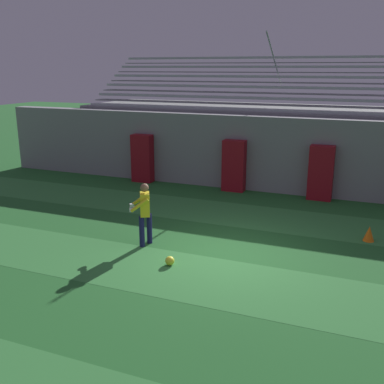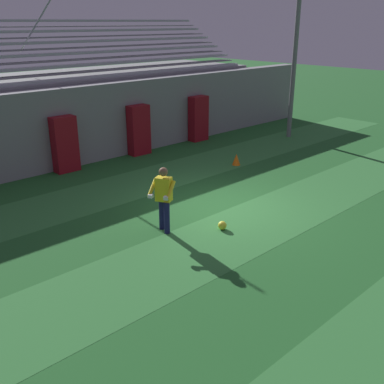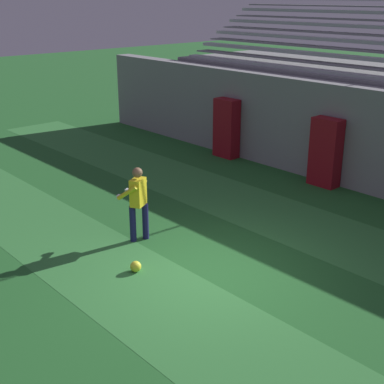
{
  "view_description": "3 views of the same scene",
  "coord_description": "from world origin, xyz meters",
  "px_view_note": "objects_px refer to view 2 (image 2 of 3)",
  "views": [
    {
      "loc": [
        3.07,
        -9.92,
        4.53
      ],
      "look_at": [
        -0.8,
        -0.25,
        1.63
      ],
      "focal_mm": 42.0,
      "sensor_mm": 36.0,
      "label": 1
    },
    {
      "loc": [
        -8.64,
        -8.0,
        4.93
      ],
      "look_at": [
        -1.47,
        -0.35,
        0.93
      ],
      "focal_mm": 42.0,
      "sensor_mm": 36.0,
      "label": 2
    },
    {
      "loc": [
        6.56,
        -6.41,
        5.09
      ],
      "look_at": [
        -0.84,
        0.26,
        1.4
      ],
      "focal_mm": 50.0,
      "sensor_mm": 36.0,
      "label": 3
    }
  ],
  "objects_px": {
    "traffic_cone": "(236,159)",
    "floodlight_pole": "(299,4)",
    "padding_pillar_gate_left": "(65,144)",
    "padding_pillar_far_right": "(198,119)",
    "goalkeeper": "(164,196)",
    "soccer_ball": "(222,225)",
    "padding_pillar_gate_right": "(139,130)"
  },
  "relations": [
    {
      "from": "floodlight_pole",
      "to": "goalkeeper",
      "type": "height_order",
      "value": "floodlight_pole"
    },
    {
      "from": "padding_pillar_far_right",
      "to": "traffic_cone",
      "type": "relative_size",
      "value": 4.6
    },
    {
      "from": "padding_pillar_gate_left",
      "to": "soccer_ball",
      "type": "distance_m",
      "value": 7.04
    },
    {
      "from": "padding_pillar_gate_left",
      "to": "padding_pillar_far_right",
      "type": "relative_size",
      "value": 1.0
    },
    {
      "from": "padding_pillar_far_right",
      "to": "floodlight_pole",
      "type": "relative_size",
      "value": 0.22
    },
    {
      "from": "padding_pillar_gate_left",
      "to": "goalkeeper",
      "type": "bearing_deg",
      "value": -95.73
    },
    {
      "from": "padding_pillar_gate_right",
      "to": "floodlight_pole",
      "type": "bearing_deg",
      "value": -19.06
    },
    {
      "from": "padding_pillar_gate_right",
      "to": "traffic_cone",
      "type": "bearing_deg",
      "value": -64.42
    },
    {
      "from": "floodlight_pole",
      "to": "traffic_cone",
      "type": "distance_m",
      "value": 7.45
    },
    {
      "from": "padding_pillar_gate_right",
      "to": "padding_pillar_far_right",
      "type": "relative_size",
      "value": 1.0
    },
    {
      "from": "soccer_ball",
      "to": "traffic_cone",
      "type": "height_order",
      "value": "traffic_cone"
    },
    {
      "from": "floodlight_pole",
      "to": "goalkeeper",
      "type": "distance_m",
      "value": 12.05
    },
    {
      "from": "traffic_cone",
      "to": "floodlight_pole",
      "type": "bearing_deg",
      "value": 14.09
    },
    {
      "from": "traffic_cone",
      "to": "goalkeeper",
      "type": "bearing_deg",
      "value": -155.74
    },
    {
      "from": "padding_pillar_gate_left",
      "to": "goalkeeper",
      "type": "xyz_separation_m",
      "value": [
        -0.61,
        -6.05,
        -0.01
      ]
    },
    {
      "from": "padding_pillar_gate_right",
      "to": "padding_pillar_far_right",
      "type": "distance_m",
      "value": 3.22
    },
    {
      "from": "goalkeeper",
      "to": "soccer_ball",
      "type": "distance_m",
      "value": 1.69
    },
    {
      "from": "padding_pillar_gate_left",
      "to": "goalkeeper",
      "type": "distance_m",
      "value": 6.08
    },
    {
      "from": "floodlight_pole",
      "to": "soccer_ball",
      "type": "height_order",
      "value": "floodlight_pole"
    },
    {
      "from": "padding_pillar_gate_left",
      "to": "padding_pillar_far_right",
      "type": "height_order",
      "value": "same"
    },
    {
      "from": "padding_pillar_far_right",
      "to": "floodlight_pole",
      "type": "distance_m",
      "value": 6.24
    },
    {
      "from": "floodlight_pole",
      "to": "goalkeeper",
      "type": "xyz_separation_m",
      "value": [
        -10.49,
        -3.73,
        -4.63
      ]
    },
    {
      "from": "soccer_ball",
      "to": "padding_pillar_gate_left",
      "type": "bearing_deg",
      "value": 94.3
    },
    {
      "from": "floodlight_pole",
      "to": "padding_pillar_gate_right",
      "type": "bearing_deg",
      "value": 160.94
    },
    {
      "from": "padding_pillar_gate_left",
      "to": "soccer_ball",
      "type": "xyz_separation_m",
      "value": [
        0.52,
        -6.97,
        -0.86
      ]
    },
    {
      "from": "padding_pillar_gate_left",
      "to": "floodlight_pole",
      "type": "height_order",
      "value": "floodlight_pole"
    },
    {
      "from": "padding_pillar_gate_left",
      "to": "floodlight_pole",
      "type": "distance_m",
      "value": 11.15
    },
    {
      "from": "padding_pillar_gate_left",
      "to": "soccer_ball",
      "type": "height_order",
      "value": "padding_pillar_gate_left"
    },
    {
      "from": "padding_pillar_gate_right",
      "to": "soccer_ball",
      "type": "distance_m",
      "value": 7.5
    },
    {
      "from": "padding_pillar_gate_right",
      "to": "goalkeeper",
      "type": "height_order",
      "value": "padding_pillar_gate_right"
    },
    {
      "from": "padding_pillar_gate_left",
      "to": "goalkeeper",
      "type": "relative_size",
      "value": 1.16
    },
    {
      "from": "traffic_cone",
      "to": "padding_pillar_gate_right",
      "type": "bearing_deg",
      "value": 115.58
    }
  ]
}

